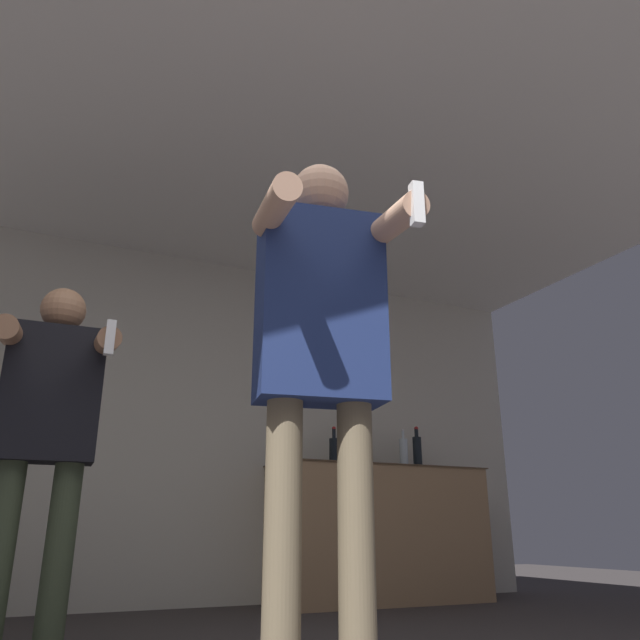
{
  "coord_description": "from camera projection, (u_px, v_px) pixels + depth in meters",
  "views": [
    {
      "loc": [
        -0.48,
        -1.27,
        0.49
      ],
      "look_at": [
        0.36,
        0.54,
        1.17
      ],
      "focal_mm": 35.0,
      "sensor_mm": 36.0,
      "label": 1
    }
  ],
  "objects": [
    {
      "name": "counter",
      "position": [
        379.0,
        533.0,
        4.65
      ],
      "size": [
        1.65,
        0.62,
        0.96
      ],
      "color": "#997551",
      "rests_on": "ground_plane"
    },
    {
      "name": "bottle_short_whiskey",
      "position": [
        417.0,
        451.0,
        4.97
      ],
      "size": [
        0.07,
        0.07,
        0.33
      ],
      "color": "black",
      "rests_on": "counter"
    },
    {
      "name": "wall_back",
      "position": [
        108.0,
        414.0,
        4.39
      ],
      "size": [
        7.0,
        0.06,
        2.55
      ],
      "color": "beige",
      "rests_on": "ground_plane"
    },
    {
      "name": "person_man_side",
      "position": [
        48.0,
        421.0,
        2.6
      ],
      "size": [
        0.48,
        0.49,
        1.52
      ],
      "color": "#38422D",
      "rests_on": "ground_plane"
    },
    {
      "name": "bottle_tall_gin",
      "position": [
        357.0,
        450.0,
        4.75
      ],
      "size": [
        0.08,
        0.08,
        0.31
      ],
      "color": "#194723",
      "rests_on": "counter"
    },
    {
      "name": "ceiling_slab",
      "position": [
        174.0,
        125.0,
        3.37
      ],
      "size": [
        7.0,
        3.81,
        0.05
      ],
      "color": "silver",
      "rests_on": "wall_back"
    },
    {
      "name": "bottle_brown_liquor",
      "position": [
        404.0,
        453.0,
        4.92
      ],
      "size": [
        0.07,
        0.07,
        0.3
      ],
      "color": "silver",
      "rests_on": "counter"
    },
    {
      "name": "person_woman_foreground",
      "position": [
        321.0,
        343.0,
        2.07
      ],
      "size": [
        0.55,
        0.57,
        1.76
      ],
      "color": "#75664C",
      "rests_on": "ground_plane"
    },
    {
      "name": "bottle_green_wine",
      "position": [
        334.0,
        450.0,
        4.67
      ],
      "size": [
        0.07,
        0.07,
        0.28
      ],
      "color": "black",
      "rests_on": "counter"
    }
  ]
}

